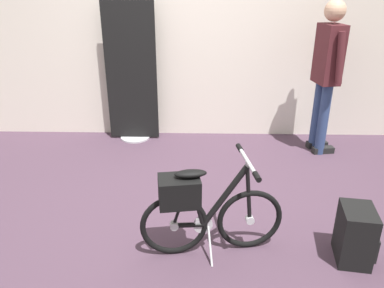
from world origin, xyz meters
name	(u,v)px	position (x,y,z in m)	size (l,w,h in m)	color
ground_plane	(179,208)	(0.00, 0.00, 0.00)	(6.46, 6.46, 0.00)	#473342
back_wall	(186,27)	(0.00, 1.80, 1.32)	(6.46, 0.10, 2.64)	silver
floor_banner_stand	(132,81)	(-0.64, 1.57, 0.73)	(0.60, 0.36, 1.63)	#B7B7BC
folding_bike_foreground	(202,209)	(0.19, -0.57, 0.36)	(1.03, 0.53, 0.74)	black
visitor_near_wall	(327,70)	(1.53, 1.26, 0.95)	(0.31, 0.53, 1.65)	navy
backpack_on_floor	(356,235)	(1.27, -0.62, 0.20)	(0.28, 0.33, 0.41)	black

